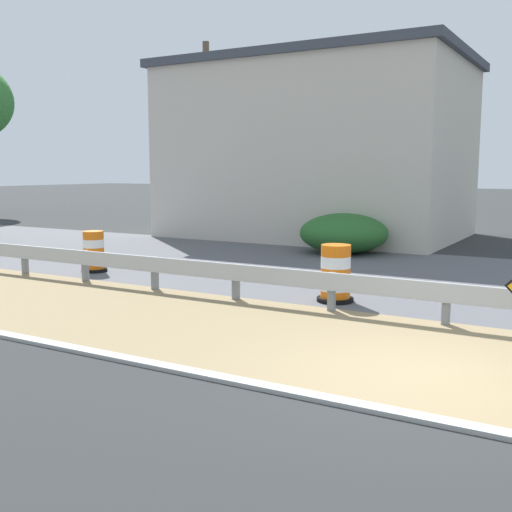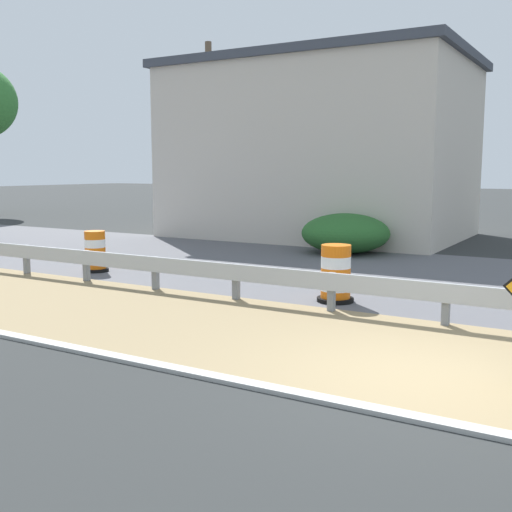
# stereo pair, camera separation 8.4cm
# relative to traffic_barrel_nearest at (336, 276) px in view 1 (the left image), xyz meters

# --- Properties ---
(ground_plane) EXTENTS (160.00, 160.00, 0.00)m
(ground_plane) POSITION_rel_traffic_barrel_nearest_xyz_m (-3.58, -2.69, -0.50)
(ground_plane) COLOR #2B2D2D
(median_dirt_strip) EXTENTS (4.18, 120.00, 0.01)m
(median_dirt_strip) POSITION_rel_traffic_barrel_nearest_xyz_m (-2.69, -2.69, -0.50)
(median_dirt_strip) COLOR #8E7A56
(median_dirt_strip) RESTS_ON ground
(far_lane_asphalt) EXTENTS (8.37, 120.00, 0.00)m
(far_lane_asphalt) POSITION_rel_traffic_barrel_nearest_xyz_m (3.58, -2.69, -0.50)
(far_lane_asphalt) COLOR #56565B
(far_lane_asphalt) RESTS_ON ground
(curb_near_edge) EXTENTS (0.20, 120.00, 0.11)m
(curb_near_edge) POSITION_rel_traffic_barrel_nearest_xyz_m (-4.88, -2.69, -0.50)
(curb_near_edge) COLOR #ADADA8
(curb_near_edge) RESTS_ON ground
(guardrail_median) EXTENTS (0.18, 50.67, 0.71)m
(guardrail_median) POSITION_rel_traffic_barrel_nearest_xyz_m (-0.84, -0.25, 0.02)
(guardrail_median) COLOR #ADB2B7
(guardrail_median) RESTS_ON ground
(traffic_barrel_nearest) EXTENTS (0.71, 0.71, 1.11)m
(traffic_barrel_nearest) POSITION_rel_traffic_barrel_nearest_xyz_m (0.00, 0.00, 0.00)
(traffic_barrel_nearest) COLOR orange
(traffic_barrel_nearest) RESTS_ON ground
(traffic_barrel_close) EXTENTS (0.63, 0.63, 1.02)m
(traffic_barrel_close) POSITION_rel_traffic_barrel_nearest_xyz_m (0.27, 6.58, -0.04)
(traffic_barrel_close) COLOR orange
(traffic_barrel_close) RESTS_ON ground
(roadside_shop_near) EXTENTS (7.54, 10.94, 6.55)m
(roadside_shop_near) POSITION_rel_traffic_barrel_nearest_xyz_m (11.03, 5.38, 2.78)
(roadside_shop_near) COLOR beige
(roadside_shop_near) RESTS_ON ground
(utility_pole_near) EXTENTS (0.24, 1.80, 7.14)m
(utility_pole_near) POSITION_rel_traffic_barrel_nearest_xyz_m (8.37, 8.70, 3.22)
(utility_pole_near) COLOR brown
(utility_pole_near) RESTS_ON ground
(bush_roadside) EXTENTS (2.68, 2.68, 1.21)m
(bush_roadside) POSITION_rel_traffic_barrel_nearest_xyz_m (6.69, 2.53, 0.10)
(bush_roadside) COLOR #286028
(bush_roadside) RESTS_ON ground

